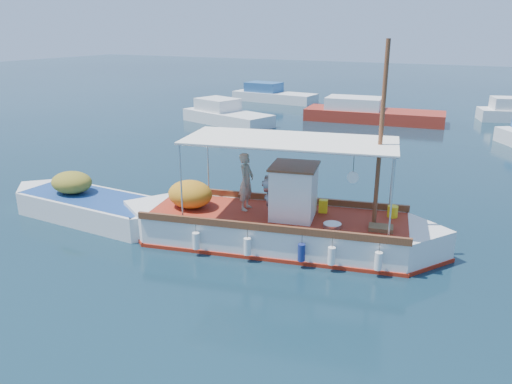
% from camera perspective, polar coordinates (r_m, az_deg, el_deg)
% --- Properties ---
extents(ground, '(160.00, 160.00, 0.00)m').
position_cam_1_polar(ground, '(15.43, 1.87, -5.26)').
color(ground, black).
rests_on(ground, ground).
extents(fishing_caique, '(9.79, 4.20, 6.11)m').
position_cam_1_polar(fishing_caique, '(14.89, 2.11, -3.93)').
color(fishing_caique, white).
rests_on(fishing_caique, ground).
extents(dinghy, '(7.10, 2.13, 1.73)m').
position_cam_1_polar(dinghy, '(17.77, -18.29, -1.73)').
color(dinghy, white).
rests_on(dinghy, ground).
extents(bg_boat_nw, '(6.90, 4.14, 1.80)m').
position_cam_1_polar(bg_boat_nw, '(33.86, -3.49, 8.66)').
color(bg_boat_nw, silver).
rests_on(bg_boat_nw, ground).
extents(bg_boat_n, '(9.48, 3.83, 1.80)m').
position_cam_1_polar(bg_boat_n, '(35.40, 12.84, 8.66)').
color(bg_boat_n, maroon).
rests_on(bg_boat_n, ground).
extents(bg_boat_far_w, '(7.44, 2.83, 1.80)m').
position_cam_1_polar(bg_boat_far_w, '(44.03, 1.86, 10.93)').
color(bg_boat_far_w, silver).
rests_on(bg_boat_far_w, ground).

